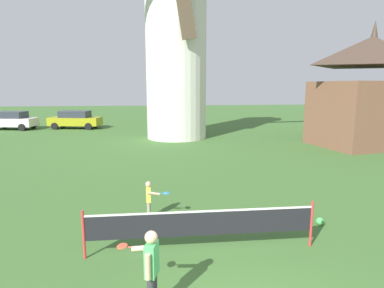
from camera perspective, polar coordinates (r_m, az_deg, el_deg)
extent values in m
cylinder|color=silver|center=(23.85, -2.78, 15.43)|extent=(4.23, 4.23, 11.93)
cylinder|color=red|center=(7.71, -18.29, -14.74)|extent=(0.06, 0.06, 1.10)
cylinder|color=red|center=(8.34, 20.00, -12.91)|extent=(0.06, 0.06, 1.10)
cube|color=black|center=(7.56, 1.72, -13.70)|extent=(5.11, 0.01, 0.55)
cube|color=white|center=(7.45, 1.73, -11.62)|extent=(5.11, 0.02, 0.04)
cube|color=#4CB266|center=(5.73, -7.03, -19.23)|extent=(0.25, 0.35, 0.57)
sphere|color=#DBB28E|center=(5.56, -7.11, -15.77)|extent=(0.21, 0.21, 0.21)
cylinder|color=#DBB28E|center=(5.58, -7.69, -20.38)|extent=(0.09, 0.09, 0.43)
cylinder|color=#DBB28E|center=(5.90, -8.35, -17.45)|extent=(0.44, 0.21, 0.16)
cylinder|color=#D84C33|center=(5.95, -9.97, -17.23)|extent=(0.22, 0.09, 0.04)
ellipsoid|color=#D84C33|center=(6.02, -12.02, -16.94)|extent=(0.24, 0.28, 0.03)
cylinder|color=#9E937F|center=(9.67, -7.47, -11.10)|extent=(0.10, 0.10, 0.49)
cylinder|color=#9E937F|center=(9.54, -7.49, -11.40)|extent=(0.10, 0.10, 0.49)
cube|color=#E5CC4C|center=(9.45, -7.55, -8.65)|extent=(0.13, 0.24, 0.43)
sphere|color=#DBB28E|center=(9.36, -7.59, -6.94)|extent=(0.16, 0.16, 0.16)
cylinder|color=#DBB28E|center=(9.60, -7.52, -8.47)|extent=(0.07, 0.07, 0.33)
cylinder|color=#DBB28E|center=(9.29, -6.67, -8.52)|extent=(0.33, 0.07, 0.12)
cylinder|color=#338CCC|center=(9.29, -5.86, -8.51)|extent=(0.22, 0.03, 0.04)
ellipsoid|color=#338CCC|center=(9.30, -4.49, -8.48)|extent=(0.18, 0.24, 0.03)
sphere|color=#4CB259|center=(9.77, 21.32, -12.39)|extent=(0.21, 0.21, 0.21)
cube|color=silver|center=(32.43, -28.72, 3.37)|extent=(4.15, 2.37, 0.70)
cube|color=#2D333D|center=(32.37, -28.81, 4.47)|extent=(2.42, 1.86, 0.56)
cylinder|color=black|center=(32.50, -25.89, 2.99)|extent=(0.62, 0.28, 0.60)
cylinder|color=black|center=(31.04, -27.42, 2.58)|extent=(0.62, 0.28, 0.60)
cylinder|color=black|center=(33.89, -29.80, 2.92)|extent=(0.62, 0.28, 0.60)
cube|color=#999919|center=(30.89, -19.60, 3.75)|extent=(4.63, 2.46, 0.70)
cube|color=#2D333D|center=(30.84, -19.67, 4.91)|extent=(2.69, 1.91, 0.56)
cylinder|color=black|center=(31.16, -16.42, 3.32)|extent=(0.62, 0.28, 0.60)
cylinder|color=black|center=(29.58, -17.55, 2.93)|extent=(0.62, 0.28, 0.60)
cylinder|color=black|center=(32.32, -21.41, 3.27)|extent=(0.62, 0.28, 0.60)
cylinder|color=black|center=(30.80, -22.75, 2.88)|extent=(0.62, 0.28, 0.60)
cube|color=brown|center=(23.29, 28.11, 4.62)|extent=(6.73, 5.46, 4.00)
pyramid|color=#423328|center=(23.32, 28.90, 13.94)|extent=(7.06, 5.73, 1.80)
cone|color=#423328|center=(23.41, 29.09, 16.13)|extent=(0.70, 0.70, 1.80)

